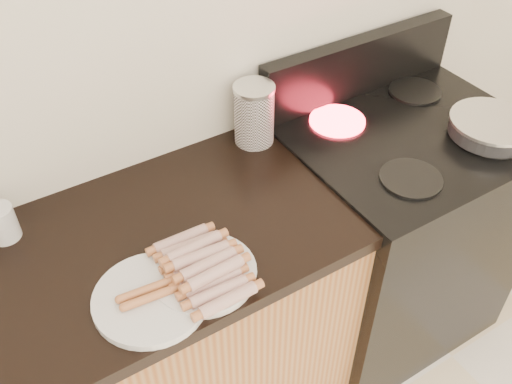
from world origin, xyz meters
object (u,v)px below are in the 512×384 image
stove (390,232)px  main_plate (204,274)px  frying_pan (492,127)px  canister (254,114)px  mug (1,223)px  side_plate (151,298)px

stove → main_plate: size_ratio=3.61×
stove → main_plate: main_plate is taller
stove → frying_pan: size_ratio=2.01×
main_plate → canister: 0.57m
frying_pan → mug: mug is taller
main_plate → canister: (0.39, 0.41, 0.09)m
stove → main_plate: bearing=-168.8°
frying_pan → side_plate: (-1.16, -0.02, -0.04)m
canister → mug: canister is taller
frying_pan → canister: 0.74m
frying_pan → canister: bearing=145.6°
main_plate → canister: bearing=45.9°
canister → side_plate: bearing=-142.6°
side_plate → canister: canister is taller
main_plate → frying_pan: bearing=1.0°
stove → side_plate: bearing=-170.4°
stove → side_plate: side_plate is taller
main_plate → side_plate: 0.14m
canister → mug: 0.77m
frying_pan → side_plate: 1.16m
stove → canister: 0.74m
mug → frying_pan: bearing=-14.9°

